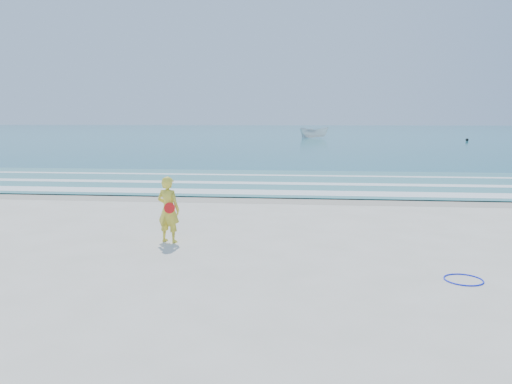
# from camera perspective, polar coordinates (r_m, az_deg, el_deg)

# --- Properties ---
(ground) EXTENTS (400.00, 400.00, 0.00)m
(ground) POSITION_cam_1_polar(r_m,az_deg,el_deg) (10.63, -5.39, -8.47)
(ground) COLOR silver
(ground) RESTS_ON ground
(wet_sand) EXTENTS (400.00, 2.40, 0.00)m
(wet_sand) POSITION_cam_1_polar(r_m,az_deg,el_deg) (19.32, -0.22, -0.73)
(wet_sand) COLOR #B2A893
(wet_sand) RESTS_ON ground
(ocean) EXTENTS (400.00, 190.00, 0.04)m
(ocean) POSITION_cam_1_polar(r_m,az_deg,el_deg) (115.03, 4.86, 6.90)
(ocean) COLOR #19727F
(ocean) RESTS_ON ground
(shallow) EXTENTS (400.00, 10.00, 0.01)m
(shallow) POSITION_cam_1_polar(r_m,az_deg,el_deg) (24.25, 1.03, 1.25)
(shallow) COLOR #59B7AD
(shallow) RESTS_ON ocean
(foam_near) EXTENTS (400.00, 1.40, 0.01)m
(foam_near) POSITION_cam_1_polar(r_m,az_deg,el_deg) (20.59, 0.16, -0.02)
(foam_near) COLOR white
(foam_near) RESTS_ON shallow
(foam_mid) EXTENTS (400.00, 0.90, 0.01)m
(foam_mid) POSITION_cam_1_polar(r_m,az_deg,el_deg) (23.45, 0.86, 1.02)
(foam_mid) COLOR white
(foam_mid) RESTS_ON shallow
(foam_far) EXTENTS (400.00, 0.60, 0.01)m
(foam_far) POSITION_cam_1_polar(r_m,az_deg,el_deg) (26.72, 1.48, 1.94)
(foam_far) COLOR white
(foam_far) RESTS_ON shallow
(hoop) EXTENTS (0.97, 0.97, 0.03)m
(hoop) POSITION_cam_1_polar(r_m,az_deg,el_deg) (10.51, 22.63, -9.23)
(hoop) COLOR #0D20F7
(hoop) RESTS_ON ground
(boat) EXTENTS (4.70, 2.67, 1.71)m
(boat) POSITION_cam_1_polar(r_m,az_deg,el_deg) (76.59, 6.67, 6.77)
(boat) COLOR silver
(boat) RESTS_ON ocean
(buoy) EXTENTS (0.40, 0.40, 0.40)m
(buoy) POSITION_cam_1_polar(r_m,az_deg,el_deg) (71.58, 22.98, 5.52)
(buoy) COLOR black
(buoy) RESTS_ON ocean
(woman) EXTENTS (0.70, 0.56, 1.66)m
(woman) POSITION_cam_1_polar(r_m,az_deg,el_deg) (12.61, -9.98, -1.98)
(woman) COLOR yellow
(woman) RESTS_ON ground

